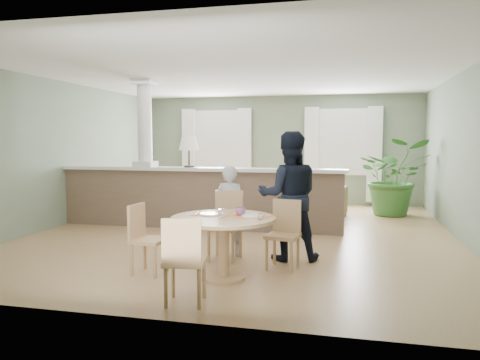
% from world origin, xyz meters
% --- Properties ---
extents(ground, '(8.00, 8.00, 0.00)m').
position_xyz_m(ground, '(0.00, 0.00, 0.00)').
color(ground, tan).
rests_on(ground, ground).
extents(room_shell, '(7.02, 8.02, 2.71)m').
position_xyz_m(room_shell, '(-0.03, 0.63, 1.81)').
color(room_shell, gray).
rests_on(room_shell, ground).
extents(pony_wall, '(5.32, 0.38, 2.70)m').
position_xyz_m(pony_wall, '(-0.99, 0.20, 0.71)').
color(pony_wall, brown).
rests_on(pony_wall, ground).
extents(sofa, '(3.24, 1.65, 0.90)m').
position_xyz_m(sofa, '(0.14, 2.02, 0.45)').
color(sofa, olive).
rests_on(sofa, ground).
extents(houseplant, '(1.52, 1.33, 1.63)m').
position_xyz_m(houseplant, '(2.70, 2.58, 0.81)').
color(houseplant, '#356C2B').
rests_on(houseplant, ground).
extents(dining_table, '(1.20, 1.20, 0.82)m').
position_xyz_m(dining_table, '(0.38, -2.68, 0.58)').
color(dining_table, tan).
rests_on(dining_table, ground).
extents(chair_far_boy, '(0.44, 0.44, 0.92)m').
position_xyz_m(chair_far_boy, '(0.17, -1.76, 0.51)').
color(chair_far_boy, tan).
rests_on(chair_far_boy, ground).
extents(chair_far_man, '(0.44, 0.44, 0.85)m').
position_xyz_m(chair_far_man, '(0.99, -2.02, 0.47)').
color(chair_far_man, tan).
rests_on(chair_far_man, ground).
extents(chair_near, '(0.45, 0.45, 0.88)m').
position_xyz_m(chair_near, '(0.23, -3.61, 0.48)').
color(chair_near, tan).
rests_on(chair_near, ground).
extents(chair_side, '(0.41, 0.41, 0.84)m').
position_xyz_m(chair_side, '(-0.61, -2.66, 0.46)').
color(chair_side, tan).
rests_on(chair_side, ground).
extents(child_person, '(0.51, 0.39, 1.26)m').
position_xyz_m(child_person, '(0.17, -1.56, 0.63)').
color(child_person, '#A8A9AE').
rests_on(child_person, ground).
extents(man_person, '(0.95, 0.80, 1.72)m').
position_xyz_m(man_person, '(0.99, -1.61, 0.86)').
color(man_person, black).
rests_on(man_person, ground).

